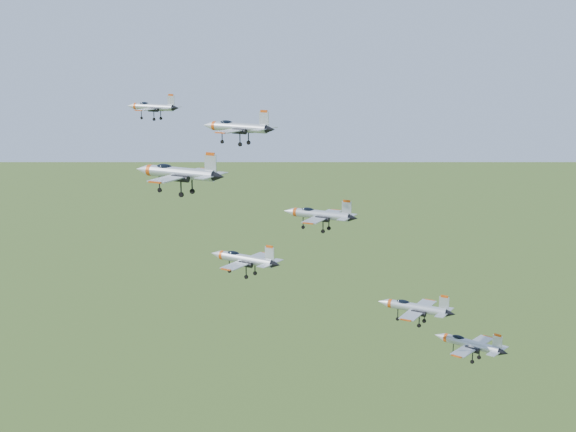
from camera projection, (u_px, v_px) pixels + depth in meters
The scene contains 7 objects.
jet_lead at pixel (152, 107), 143.29m from camera, with size 11.32×9.32×3.03m.
jet_left_high at pixel (237, 127), 116.91m from camera, with size 12.60×10.35×3.37m.
jet_right_high at pixel (178, 172), 100.48m from camera, with size 13.46×11.07×3.61m.
jet_left_low at pixel (319, 214), 120.51m from camera, with size 12.26×10.11×3.28m.
jet_right_low at pixel (244, 259), 111.25m from camera, with size 11.82×9.77×3.16m.
jet_trail at pixel (415, 307), 115.37m from camera, with size 11.88×9.75×3.19m.
jet_extra at pixel (469, 343), 117.47m from camera, with size 11.88×9.98×3.19m.
Camera 1 is at (64.27, -102.26, 151.94)m, focal length 50.00 mm.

